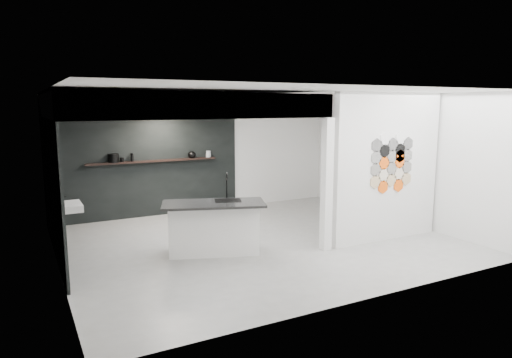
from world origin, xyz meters
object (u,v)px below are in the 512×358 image
(utensil_cup, at_px, (122,160))
(glass_bowl, at_px, (208,155))
(stockpot, at_px, (114,158))
(bottle_dark, at_px, (132,157))
(kettle, at_px, (192,155))
(kitchen_island, at_px, (214,227))
(wall_basin, at_px, (69,207))
(glass_vase, at_px, (208,154))
(partition_panel, at_px, (387,167))

(utensil_cup, bearing_deg, glass_bowl, 0.00)
(glass_bowl, bearing_deg, stockpot, 180.00)
(stockpot, xyz_separation_m, utensil_cup, (0.18, 0.00, -0.05))
(stockpot, xyz_separation_m, bottle_dark, (0.40, 0.00, -0.00))
(kettle, bearing_deg, stockpot, -155.07)
(kettle, bearing_deg, utensil_cup, -155.07)
(kitchen_island, height_order, utensil_cup, utensil_cup)
(wall_basin, distance_m, glass_vase, 4.01)
(glass_vase, xyz_separation_m, utensil_cup, (-2.06, 0.00, -0.03))
(partition_panel, bearing_deg, kitchen_island, 167.12)
(glass_bowl, height_order, glass_vase, glass_vase)
(kettle, height_order, glass_vase, kettle)
(wall_basin, height_order, bottle_dark, bottle_dark)
(bottle_dark, height_order, utensil_cup, bottle_dark)
(wall_basin, relative_size, glass_vase, 3.85)
(kettle, bearing_deg, kitchen_island, -78.61)
(partition_panel, xyz_separation_m, kitchen_island, (-3.25, 0.74, -0.93))
(kitchen_island, distance_m, stockpot, 3.43)
(kitchen_island, xyz_separation_m, glass_vase, (1.17, 3.12, 0.93))
(utensil_cup, bearing_deg, stockpot, 180.00)
(glass_vase, bearing_deg, wall_basin, -148.65)
(wall_basin, distance_m, stockpot, 2.43)
(glass_bowl, xyz_separation_m, glass_vase, (0.00, 0.00, 0.03))
(stockpot, bearing_deg, bottle_dark, 0.00)
(stockpot, distance_m, utensil_cup, 0.19)
(glass_vase, relative_size, utensil_cup, 1.62)
(wall_basin, bearing_deg, kettle, 34.83)
(kettle, height_order, bottle_dark, bottle_dark)
(kettle, distance_m, bottle_dark, 1.41)
(kettle, bearing_deg, bottle_dark, -155.07)
(glass_bowl, bearing_deg, kitchen_island, -110.61)
(wall_basin, xyz_separation_m, glass_vase, (3.39, 2.07, 0.55))
(wall_basin, bearing_deg, kitchen_island, -25.50)
(glass_vase, distance_m, bottle_dark, 1.83)
(kettle, xyz_separation_m, glass_vase, (0.42, 0.00, -0.00))
(utensil_cup, bearing_deg, partition_panel, -43.10)
(wall_basin, relative_size, glass_bowl, 4.77)
(kettle, xyz_separation_m, glass_bowl, (0.42, 0.00, -0.04))
(wall_basin, distance_m, kettle, 3.66)
(partition_panel, relative_size, bottle_dark, 15.51)
(partition_panel, xyz_separation_m, bottle_dark, (-3.91, 3.87, 0.01))
(bottle_dark, bearing_deg, kitchen_island, -78.08)
(glass_bowl, height_order, bottle_dark, bottle_dark)
(bottle_dark, bearing_deg, glass_vase, 0.00)
(partition_panel, xyz_separation_m, stockpot, (-4.31, 3.87, 0.01))
(glass_bowl, bearing_deg, glass_vase, 0.00)
(kettle, bearing_deg, glass_bowl, 24.93)
(wall_basin, xyz_separation_m, utensil_cup, (1.33, 2.07, 0.52))
(partition_panel, relative_size, glass_bowl, 22.24)
(wall_basin, bearing_deg, utensil_cup, 57.13)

